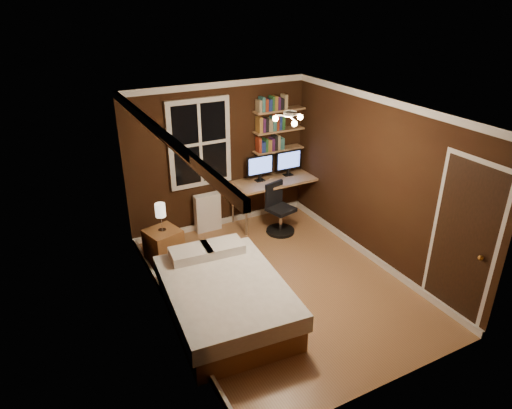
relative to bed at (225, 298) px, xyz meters
name	(u,v)px	position (x,y,z in m)	size (l,w,h in m)	color
floor	(281,283)	(1.00, 0.29, -0.28)	(4.20, 4.20, 0.00)	#905C39
wall_back	(219,157)	(1.00, 2.39, 0.97)	(3.20, 0.04, 2.50)	black
wall_left	(165,231)	(-0.60, 0.29, 0.97)	(0.04, 4.20, 2.50)	black
wall_right	(378,183)	(2.60, 0.29, 0.97)	(0.04, 4.20, 2.50)	black
ceiling	(286,110)	(1.00, 0.29, 2.22)	(3.20, 4.20, 0.02)	white
window	(200,143)	(0.65, 2.36, 1.27)	(1.06, 0.06, 1.46)	silver
door	(462,244)	(2.59, -1.26, 0.74)	(0.03, 0.82, 2.05)	black
door_knob	(481,258)	(2.55, -1.56, 0.72)	(0.06, 0.06, 0.06)	gold
ceiling_fixture	(290,120)	(1.00, 0.19, 2.12)	(0.44, 0.44, 0.18)	beige
bookshelf_lower	(279,150)	(2.08, 2.27, 0.97)	(0.92, 0.22, 0.03)	#976D49
books_row_lower	(279,142)	(2.08, 2.27, 1.10)	(0.48, 0.16, 0.23)	maroon
bookshelf_middle	(279,130)	(2.08, 2.27, 1.32)	(0.92, 0.22, 0.03)	#976D49
books_row_middle	(279,123)	(2.08, 2.27, 1.45)	(0.48, 0.16, 0.23)	navy
bookshelf_upper	(279,110)	(2.08, 2.27, 1.67)	(0.92, 0.22, 0.03)	#976D49
books_row_upper	(280,102)	(2.08, 2.27, 1.80)	(0.54, 0.16, 0.23)	#275C28
bed	(225,298)	(0.00, 0.00, 0.00)	(1.55, 2.04, 0.66)	brown
nightstand	(164,247)	(-0.30, 1.57, 0.01)	(0.46, 0.46, 0.57)	brown
bedside_lamp	(161,217)	(-0.30, 1.57, 0.51)	(0.15, 0.15, 0.43)	#EDE4C9
radiator	(208,212)	(0.69, 2.28, 0.05)	(0.45, 0.16, 0.67)	white
desk	(278,182)	(1.97, 2.06, 0.45)	(1.66, 0.62, 0.79)	#976D49
monitor_left	(260,168)	(1.64, 2.15, 0.74)	(0.49, 0.12, 0.46)	black
monitor_right	(288,163)	(2.21, 2.15, 0.74)	(0.49, 0.12, 0.46)	black
desk_lamp	(319,162)	(2.74, 1.97, 0.73)	(0.14, 0.32, 0.44)	silver
office_chair	(279,215)	(1.75, 1.65, 0.04)	(0.49, 0.49, 0.88)	black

